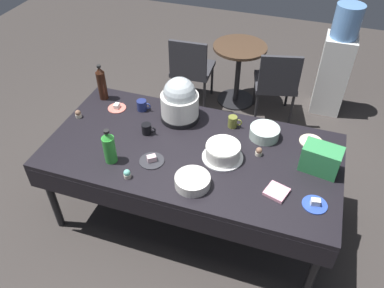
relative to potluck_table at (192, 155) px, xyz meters
The scene contains 24 objects.
ground 0.69m from the potluck_table, ahead, with size 9.00×9.00×0.00m, color #383330.
potluck_table is the anchor object (origin of this frame).
frosted_layer_cake 0.27m from the potluck_table, ahead, with size 0.30×0.30×0.12m.
slow_cooker 0.46m from the potluck_table, 122.88° to the left, with size 0.32×0.32×0.37m.
glass_salad_bowl 0.59m from the potluck_table, 32.92° to the left, with size 0.23×0.23×0.09m, color #B2C6BC.
ceramic_snack_bowl 0.38m from the potluck_table, 70.90° to the right, with size 0.24×0.24×0.07m, color silver.
dessert_plate_cobalt 0.96m from the potluck_table, 15.94° to the right, with size 0.16×0.16×0.05m.
dessert_plate_coral 0.83m from the potluck_table, 159.44° to the left, with size 0.15×0.15×0.05m.
dessert_plate_charcoal 0.33m from the potluck_table, 136.93° to the right, with size 0.18×0.18×0.05m.
dessert_plate_cream 0.92m from the potluck_table, 23.79° to the left, with size 0.18×0.18×0.05m.
cupcake_vanilla 0.50m from the potluck_table, 11.05° to the left, with size 0.05×0.05×0.07m.
cupcake_lemon 0.54m from the potluck_table, 128.11° to the right, with size 0.05×0.05×0.07m.
cupcake_rose 1.03m from the potluck_table, behind, with size 0.05×0.05×0.07m.
soda_bottle_lime_soda 0.63m from the potluck_table, 149.52° to the right, with size 0.09×0.09×0.28m.
soda_bottle_cola 1.05m from the potluck_table, 157.41° to the left, with size 0.08×0.08×0.33m.
coffee_mug_black 0.41m from the potluck_table, behind, with size 0.12×0.08×0.09m.
coffee_mug_olive 0.44m from the potluck_table, 58.41° to the left, with size 0.11×0.07×0.10m.
coffee_mug_navy 0.67m from the potluck_table, 148.45° to the left, with size 0.12×0.08×0.09m.
soda_carton 0.93m from the potluck_table, ahead, with size 0.26×0.16×0.20m, color #338C4C.
paper_napkin_stack 0.72m from the potluck_table, 19.52° to the right, with size 0.14×0.14×0.02m, color pink.
maroon_chair_left 1.70m from the potluck_table, 108.91° to the left, with size 0.46×0.46×0.85m.
maroon_chair_right 1.66m from the potluck_table, 75.33° to the left, with size 0.53×0.53×0.85m.
round_cafe_table 1.83m from the potluck_table, 91.57° to the left, with size 0.60×0.60×0.72m.
water_cooler 2.23m from the potluck_table, 63.77° to the left, with size 0.32×0.32×1.24m.
Camera 1 is at (0.69, -2.05, 2.68)m, focal length 36.03 mm.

